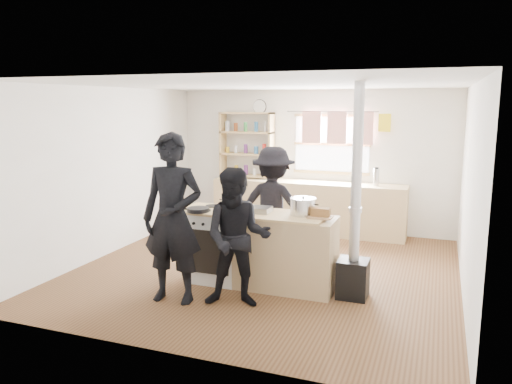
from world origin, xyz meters
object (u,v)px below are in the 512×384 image
skillet_greens (198,209)px  person_far (273,206)px  stockpot_counter (303,206)px  person_near_right (237,238)px  flue_heater (354,243)px  roast_tray (256,209)px  bread_board (320,214)px  person_near_left (173,218)px  stockpot_stove (230,202)px  cooking_island (263,249)px  thermos (376,177)px

skillet_greens → person_far: size_ratio=0.17×
stockpot_counter → person_near_right: size_ratio=0.20×
flue_heater → person_near_right: flue_heater is taller
skillet_greens → person_near_right: 0.89m
roast_tray → flue_heater: (1.22, -0.03, -0.31)m
bread_board → person_near_left: size_ratio=0.14×
stockpot_stove → person_far: (0.33, 0.75, -0.18)m
stockpot_counter → cooking_island: bearing=-172.5°
skillet_greens → person_far: (0.62, 1.08, -0.12)m
stockpot_counter → person_far: person_far is taller
thermos → flue_heater: 2.81m
skillet_greens → stockpot_stove: size_ratio=1.27×
skillet_greens → person_far: 1.25m
thermos → bread_board: thermos is taller
bread_board → person_near_right: (-0.78, -0.68, -0.20)m
cooking_island → stockpot_stove: stockpot_stove is taller
cooking_island → person_far: person_far is taller
roast_tray → person_far: (-0.06, 0.84, -0.13)m
roast_tray → stockpot_counter: bearing=4.6°
thermos → stockpot_stove: bearing=-119.6°
stockpot_stove → flue_heater: (1.62, -0.12, -0.35)m
skillet_greens → stockpot_stove: stockpot_stove is taller
stockpot_stove → bread_board: (1.21, -0.13, -0.03)m
person_near_left → bread_board: bearing=22.3°
person_far → roast_tray: bearing=94.4°
bread_board → flue_heater: bearing=2.0°
bread_board → person_near_left: 1.72m
flue_heater → person_far: flue_heater is taller
cooking_island → thermos: bearing=69.7°
stockpot_counter → flue_heater: bearing=-6.4°
stockpot_stove → person_near_left: size_ratio=0.12×
roast_tray → stockpot_counter: (0.58, 0.05, 0.07)m
person_near_left → roast_tray: bearing=44.7°
cooking_island → skillet_greens: size_ratio=6.84×
bread_board → person_far: size_ratio=0.17×
cooking_island → flue_heater: (1.13, -0.01, 0.19)m
cooking_island → skillet_greens: bearing=-164.3°
skillet_greens → person_far: bearing=59.9°
bread_board → person_near_right: 1.05m
flue_heater → person_near_left: bearing=-157.2°
roast_tray → bread_board: bearing=-2.7°
flue_heater → person_far: 1.56m
thermos → stockpot_counter: (-0.53, -2.71, -0.01)m
stockpot_counter → flue_heater: 0.75m
bread_board → person_near_left: (-1.52, -0.80, -0.01)m
cooking_island → stockpot_stove: (-0.48, 0.11, 0.55)m
thermos → flue_heater: (0.11, -2.78, -0.38)m
bread_board → person_near_left: bearing=-152.4°
skillet_greens → roast_tray: 0.72m
person_near_left → person_far: (0.64, 1.68, -0.14)m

